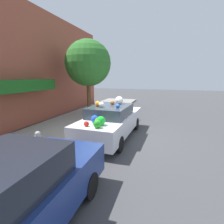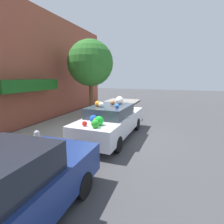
# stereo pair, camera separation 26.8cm
# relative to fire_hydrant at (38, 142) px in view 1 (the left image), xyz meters

# --- Properties ---
(ground_plane) EXTENTS (60.00, 60.00, 0.00)m
(ground_plane) POSITION_rel_fire_hydrant_xyz_m (2.50, -1.80, -0.49)
(ground_plane) COLOR #424244
(sidewalk_curb) EXTENTS (24.00, 3.20, 0.14)m
(sidewalk_curb) POSITION_rel_fire_hydrant_xyz_m (2.50, 0.90, -0.42)
(sidewalk_curb) COLOR gray
(sidewalk_curb) RESTS_ON ground
(building_facade) EXTENTS (18.00, 1.20, 6.34)m
(building_facade) POSITION_rel_fire_hydrant_xyz_m (2.49, 3.13, 2.63)
(building_facade) COLOR #9E4C38
(building_facade) RESTS_ON ground
(street_tree) EXTENTS (2.83, 2.83, 4.68)m
(street_tree) POSITION_rel_fire_hydrant_xyz_m (5.72, 0.84, 2.91)
(street_tree) COLOR brown
(street_tree) RESTS_ON sidewalk_curb
(fire_hydrant) EXTENTS (0.20, 0.20, 0.70)m
(fire_hydrant) POSITION_rel_fire_hydrant_xyz_m (0.00, 0.00, 0.00)
(fire_hydrant) COLOR #B2B2B7
(fire_hydrant) RESTS_ON sidewalk_curb
(art_car) EXTENTS (4.60, 1.80, 1.74)m
(art_car) POSITION_rel_fire_hydrant_xyz_m (2.46, -1.75, 0.26)
(art_car) COLOR silver
(art_car) RESTS_ON ground
(parked_car_plain) EXTENTS (4.05, 1.78, 1.48)m
(parked_car_plain) POSITION_rel_fire_hydrant_xyz_m (-2.68, -1.74, 0.26)
(parked_car_plain) COLOR navy
(parked_car_plain) RESTS_ON ground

